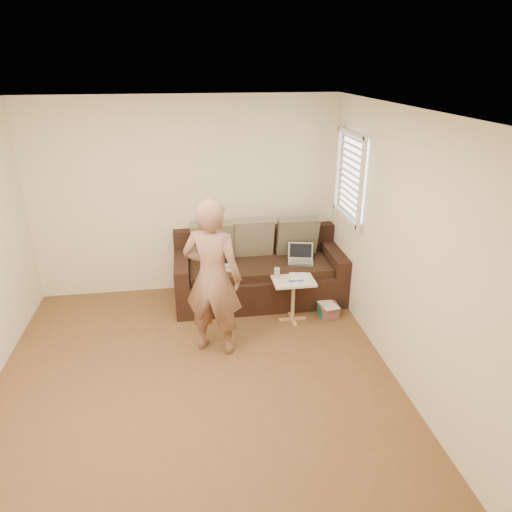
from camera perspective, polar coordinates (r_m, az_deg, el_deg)
name	(u,v)px	position (r m, az deg, el deg)	size (l,w,h in m)	color
floor	(197,389)	(4.73, -7.31, -16.05)	(4.50, 4.50, 0.00)	brown
ceiling	(180,113)	(3.70, -9.41, 17.04)	(4.50, 4.50, 0.00)	white
wall_back	(186,198)	(6.16, -8.65, 7.09)	(4.00, 4.00, 0.00)	beige
wall_front	(200,488)	(2.20, -6.91, -26.57)	(4.00, 4.00, 0.00)	beige
wall_right	(406,255)	(4.50, 18.10, 0.09)	(4.50, 4.50, 0.00)	beige
window_blinds	(350,176)	(5.67, 11.57, 9.68)	(0.12, 0.88, 1.08)	white
sofa	(259,269)	(6.08, 0.39, -1.65)	(2.20, 0.95, 0.85)	black
pillow_left	(212,241)	(6.06, -5.50, 1.89)	(0.55, 0.14, 0.55)	brown
pillow_mid	(253,237)	(6.15, -0.40, 2.30)	(0.55, 0.14, 0.55)	#6F654F
pillow_right	(297,236)	(6.23, 5.12, 2.48)	(0.55, 0.14, 0.55)	brown
laptop_silver	(301,263)	(6.07, 5.55, -0.85)	(0.33, 0.24, 0.22)	#B7BABC
laptop_white	(223,269)	(5.88, -4.16, -1.62)	(0.29, 0.21, 0.21)	white
person	(213,278)	(4.84, -5.39, -2.72)	(0.64, 0.43, 1.74)	brown
side_table	(293,300)	(5.66, 4.60, -5.46)	(0.50, 0.35, 0.55)	silver
drinking_glass	(277,273)	(5.56, 2.60, -2.08)	(0.07, 0.07, 0.12)	silver
scissors	(296,281)	(5.50, 5.01, -3.09)	(0.18, 0.10, 0.02)	silver
paper_on_table	(299,278)	(5.59, 5.32, -2.70)	(0.21, 0.30, 0.00)	white
striped_box	(328,310)	(5.90, 8.93, -6.62)	(0.24, 0.24, 0.15)	red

